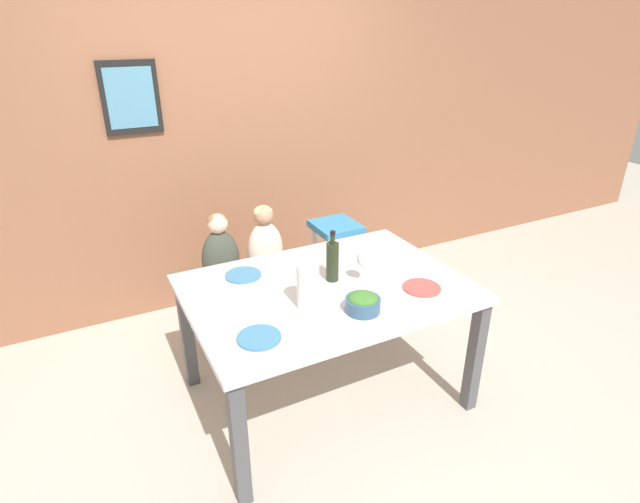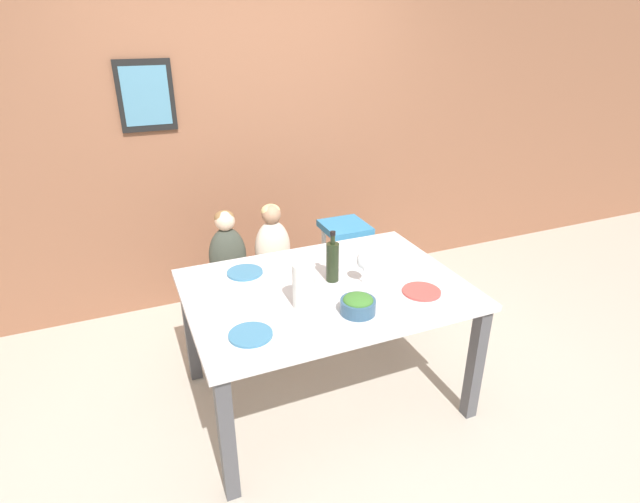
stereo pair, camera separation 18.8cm
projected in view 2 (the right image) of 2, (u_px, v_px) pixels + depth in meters
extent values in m
plane|color=#BCB2A3|center=(325.00, 394.00, 3.09)|extent=(14.00, 14.00, 0.00)
cube|color=#8E5B42|center=(247.00, 129.00, 3.78)|extent=(10.00, 0.06, 2.70)
cube|color=black|center=(146.00, 96.00, 3.38)|extent=(0.37, 0.02, 0.47)
cube|color=teal|center=(146.00, 96.00, 3.37)|extent=(0.30, 0.00, 0.39)
cube|color=silver|center=(326.00, 289.00, 2.78)|extent=(1.53, 1.09, 0.03)
cube|color=#4C4C51|center=(227.00, 438.00, 2.29)|extent=(0.07, 0.07, 0.72)
cube|color=#4C4C51|center=(475.00, 364.00, 2.78)|extent=(0.07, 0.07, 0.72)
cube|color=#4C4C51|center=(191.00, 329.00, 3.10)|extent=(0.07, 0.07, 0.72)
cube|color=#4C4C51|center=(388.00, 286.00, 3.59)|extent=(0.07, 0.07, 0.72)
cylinder|color=silver|center=(218.00, 327.00, 3.40)|extent=(0.04, 0.04, 0.40)
cylinder|color=silver|center=(257.00, 319.00, 3.50)|extent=(0.04, 0.04, 0.40)
cylinder|color=silver|center=(209.00, 308.00, 3.63)|extent=(0.04, 0.04, 0.40)
cylinder|color=silver|center=(246.00, 300.00, 3.73)|extent=(0.04, 0.04, 0.40)
cube|color=tan|center=(230.00, 285.00, 3.47)|extent=(0.37, 0.40, 0.05)
cylinder|color=silver|center=(262.00, 318.00, 3.51)|extent=(0.04, 0.04, 0.40)
cylinder|color=silver|center=(299.00, 309.00, 3.61)|extent=(0.04, 0.04, 0.40)
cylinder|color=silver|center=(252.00, 299.00, 3.74)|extent=(0.04, 0.04, 0.40)
cylinder|color=silver|center=(287.00, 292.00, 3.84)|extent=(0.04, 0.04, 0.40)
cube|color=tan|center=(274.00, 277.00, 3.58)|extent=(0.37, 0.40, 0.05)
cylinder|color=silver|center=(336.00, 282.00, 3.67)|extent=(0.04, 0.04, 0.70)
cylinder|color=silver|center=(365.00, 277.00, 3.75)|extent=(0.04, 0.04, 0.70)
cylinder|color=silver|center=(324.00, 269.00, 3.87)|extent=(0.04, 0.04, 0.70)
cylinder|color=silver|center=(351.00, 264.00, 3.95)|extent=(0.04, 0.04, 0.70)
cube|color=teal|center=(345.00, 227.00, 3.65)|extent=(0.32, 0.34, 0.05)
ellipsoid|color=#3D4238|center=(228.00, 256.00, 3.37)|extent=(0.25, 0.16, 0.41)
sphere|color=beige|center=(225.00, 221.00, 3.27)|extent=(0.13, 0.13, 0.13)
ellipsoid|color=olive|center=(224.00, 218.00, 3.26)|extent=(0.13, 0.13, 0.09)
ellipsoid|color=beige|center=(273.00, 248.00, 3.48)|extent=(0.25, 0.16, 0.41)
sphere|color=tan|center=(271.00, 214.00, 3.38)|extent=(0.13, 0.13, 0.13)
ellipsoid|color=#DBC684|center=(271.00, 211.00, 3.38)|extent=(0.13, 0.13, 0.09)
cylinder|color=#232D19|center=(332.00, 262.00, 2.79)|extent=(0.07, 0.07, 0.23)
cylinder|color=#232D19|center=(333.00, 238.00, 2.73)|extent=(0.03, 0.03, 0.07)
cylinder|color=black|center=(333.00, 233.00, 2.72)|extent=(0.03, 0.03, 0.02)
cylinder|color=white|center=(304.00, 285.00, 2.53)|extent=(0.12, 0.12, 0.24)
cylinder|color=white|center=(363.00, 283.00, 2.81)|extent=(0.06, 0.06, 0.00)
cylinder|color=white|center=(363.00, 275.00, 2.79)|extent=(0.01, 0.01, 0.09)
ellipsoid|color=white|center=(364.00, 260.00, 2.75)|extent=(0.08, 0.08, 0.10)
cylinder|color=#335675|center=(358.00, 306.00, 2.51)|extent=(0.18, 0.18, 0.07)
ellipsoid|color=#3D752D|center=(358.00, 300.00, 2.50)|extent=(0.15, 0.15, 0.05)
cylinder|color=teal|center=(251.00, 335.00, 2.34)|extent=(0.21, 0.21, 0.01)
cylinder|color=teal|center=(245.00, 272.00, 2.91)|extent=(0.21, 0.21, 0.01)
cylinder|color=silver|center=(380.00, 254.00, 3.14)|extent=(0.21, 0.21, 0.01)
cylinder|color=#D14C47|center=(421.00, 291.00, 2.71)|extent=(0.21, 0.21, 0.01)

